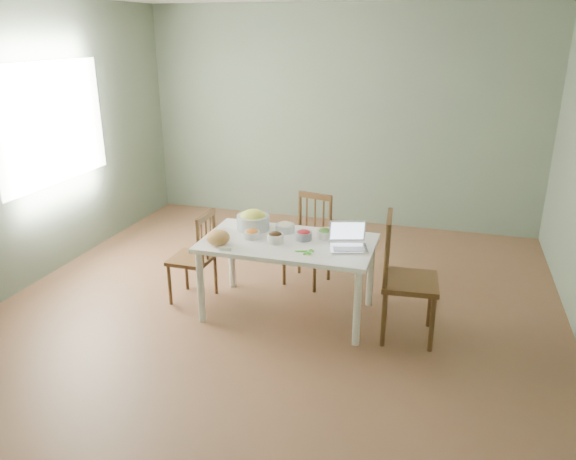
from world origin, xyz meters
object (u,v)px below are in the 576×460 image
(chair_right, at_px, (410,279))
(bread_boule, at_px, (218,238))
(chair_far, at_px, (307,241))
(bowl_squash, at_px, (253,220))
(dining_table, at_px, (288,277))
(chair_left, at_px, (192,257))
(laptop, at_px, (349,237))

(chair_right, xyz_separation_m, bread_boule, (-1.58, -0.15, 0.23))
(chair_far, relative_size, bowl_squash, 2.99)
(dining_table, relative_size, chair_left, 1.70)
(bread_boule, distance_m, bowl_squash, 0.47)
(bowl_squash, height_order, laptop, laptop)
(dining_table, relative_size, chair_far, 1.66)
(dining_table, height_order, chair_left, chair_left)
(bowl_squash, bearing_deg, chair_far, 49.21)
(bowl_squash, distance_m, laptop, 0.95)
(dining_table, height_order, bread_boule, bread_boule)
(bread_boule, relative_size, laptop, 0.63)
(bowl_squash, bearing_deg, chair_right, -11.96)
(chair_left, bearing_deg, bowl_squash, 112.00)
(dining_table, relative_size, laptop, 4.79)
(bread_boule, distance_m, laptop, 1.09)
(chair_far, xyz_separation_m, bowl_squash, (-0.39, -0.45, 0.33))
(bread_boule, bearing_deg, chair_left, 147.47)
(chair_left, bearing_deg, chair_far, 126.40)
(chair_left, distance_m, bowl_squash, 0.67)
(bowl_squash, bearing_deg, chair_left, -159.02)
(bowl_squash, xyz_separation_m, laptop, (0.92, -0.24, 0.02))
(dining_table, relative_size, bowl_squash, 4.96)
(bowl_squash, bearing_deg, bread_boule, -107.92)
(chair_left, distance_m, chair_right, 1.98)
(bowl_squash, bearing_deg, laptop, -14.62)
(chair_far, bearing_deg, bread_boule, -107.90)
(dining_table, distance_m, bread_boule, 0.72)
(chair_left, relative_size, laptop, 2.81)
(chair_right, height_order, bread_boule, chair_right)
(chair_far, relative_size, chair_right, 0.86)
(chair_far, distance_m, bread_boule, 1.09)
(bread_boule, height_order, laptop, laptop)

